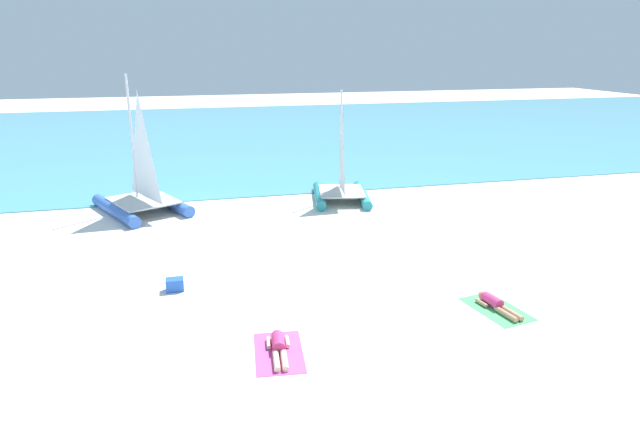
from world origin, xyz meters
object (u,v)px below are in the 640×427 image
object	(u,v)px
sunbather_left	(279,346)
cooler_box	(175,285)
sailboat_blue	(142,193)
sailboat_teal	(341,185)
sunbather_right	(495,304)
towel_right	(497,309)
towel_left	(279,352)

from	to	relation	value
sunbather_left	cooler_box	xyz separation A→B (m)	(-2.31, 4.05, 0.05)
sunbather_left	sailboat_blue	bearing A→B (deg)	112.07
sailboat_teal	sailboat_blue	distance (m)	8.67
sailboat_teal	sunbather_right	world-z (taller)	sailboat_teal
sunbather_left	sunbather_right	size ratio (longest dim) A/B	1.00
sailboat_blue	sunbather_left	distance (m)	13.07
sailboat_blue	cooler_box	distance (m)	8.62
sailboat_teal	sunbather_right	xyz separation A→B (m)	(0.95, -11.50, -0.60)
sailboat_blue	towel_right	distance (m)	15.31
towel_left	sunbather_right	bearing A→B (deg)	7.63
towel_left	sunbather_right	world-z (taller)	sunbather_right
towel_left	sunbather_right	xyz separation A→B (m)	(6.05, 0.81, 0.13)
sailboat_teal	towel_right	size ratio (longest dim) A/B	2.59
sailboat_teal	towel_right	xyz separation A→B (m)	(0.96, -11.57, -0.73)
sunbather_left	cooler_box	bearing A→B (deg)	125.90
sailboat_teal	cooler_box	distance (m)	11.06
towel_right	sunbather_left	bearing A→B (deg)	-173.60
sailboat_teal	sailboat_blue	world-z (taller)	sailboat_blue
sunbather_left	sailboat_teal	bearing A→B (deg)	73.60
sailboat_blue	towel_right	world-z (taller)	sailboat_blue
sailboat_teal	sunbather_right	distance (m)	11.56
towel_right	sunbather_right	world-z (taller)	sunbather_right
towel_left	towel_right	xyz separation A→B (m)	(6.06, 0.75, 0.00)
sailboat_blue	towel_right	bearing A→B (deg)	-75.57
sunbather_right	cooler_box	world-z (taller)	cooler_box
sailboat_teal	towel_right	bearing A→B (deg)	-73.78
towel_left	sunbather_left	xyz separation A→B (m)	(0.01, 0.07, 0.13)
sunbather_left	towel_left	bearing A→B (deg)	-90.00
towel_left	cooler_box	size ratio (longest dim) A/B	3.80
sailboat_teal	sunbather_left	world-z (taller)	sailboat_teal
sunbather_right	cooler_box	size ratio (longest dim) A/B	3.13
towel_left	towel_right	distance (m)	6.11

